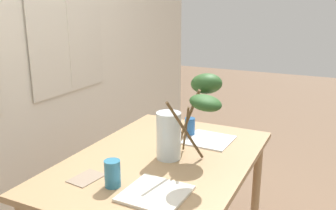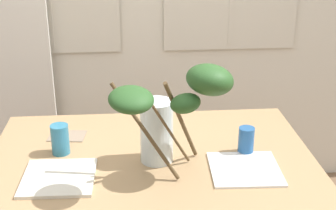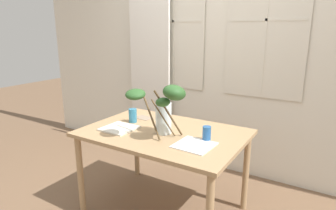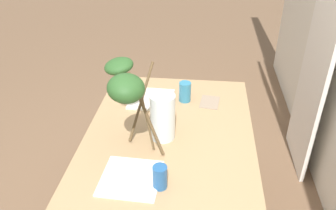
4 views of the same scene
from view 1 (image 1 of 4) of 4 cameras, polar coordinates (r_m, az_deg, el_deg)
name	(u,v)px [view 1 (image 1 of 4)]	position (r m, az deg, el deg)	size (l,w,h in m)	color
back_wall_with_windows	(4,42)	(2.59, -24.35, 8.99)	(5.35, 0.14, 2.69)	silver
dining_table	(162,172)	(2.07, -1.00, -10.46)	(1.36, 0.94, 0.77)	tan
vase_with_branches	(187,115)	(1.96, 3.01, -1.63)	(0.52, 0.42, 0.48)	silver
drinking_glass_blue_left	(112,173)	(1.74, -8.69, -10.57)	(0.08, 0.08, 0.13)	teal
drinking_glass_blue_right	(189,127)	(2.35, 3.37, -3.40)	(0.07, 0.07, 0.12)	#235693
plate_square_left	(155,193)	(1.68, -1.99, -13.68)	(0.28, 0.28, 0.01)	silver
plate_square_right	(209,140)	(2.29, 6.41, -5.45)	(0.28, 0.28, 0.01)	white
napkin_folded	(86,178)	(1.86, -12.67, -11.10)	(0.16, 0.12, 0.00)	gray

